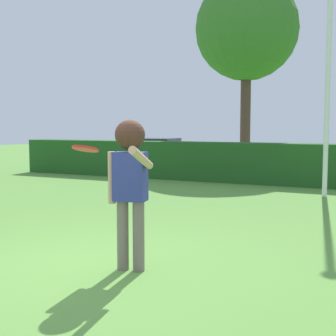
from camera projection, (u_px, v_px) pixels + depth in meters
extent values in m
plane|color=#5C913C|center=(92.00, 269.00, 5.56)|extent=(60.00, 60.00, 0.00)
cylinder|color=slate|center=(139.00, 236.00, 5.45)|extent=(0.14, 0.14, 0.84)
cylinder|color=slate|center=(123.00, 235.00, 5.51)|extent=(0.14, 0.14, 0.84)
cube|color=navy|center=(130.00, 176.00, 5.42)|extent=(0.41, 0.29, 0.58)
cylinder|color=tan|center=(141.00, 158.00, 5.06)|extent=(0.20, 0.62, 0.30)
cylinder|color=tan|center=(112.00, 178.00, 5.48)|extent=(0.09, 0.09, 0.62)
sphere|color=tan|center=(130.00, 137.00, 5.37)|extent=(0.22, 0.22, 0.22)
sphere|color=#43281E|center=(130.00, 135.00, 5.37)|extent=(0.36, 0.36, 0.36)
cylinder|color=red|center=(85.00, 149.00, 4.76)|extent=(0.28, 0.27, 0.09)
cylinder|color=silver|center=(328.00, 64.00, 11.04)|extent=(0.12, 0.12, 6.44)
cube|color=#21531F|center=(275.00, 164.00, 13.72)|extent=(18.40, 0.90, 1.23)
cube|color=white|center=(150.00, 155.00, 18.80)|extent=(4.32, 2.01, 0.55)
cube|color=#2D333D|center=(150.00, 143.00, 18.75)|extent=(2.31, 1.72, 0.40)
cylinder|color=black|center=(190.00, 161.00, 19.05)|extent=(0.61, 0.14, 0.60)
cylinder|color=black|center=(176.00, 164.00, 17.49)|extent=(0.61, 0.14, 0.60)
cylinder|color=black|center=(127.00, 159.00, 20.16)|extent=(0.61, 0.14, 0.60)
cylinder|color=black|center=(108.00, 162.00, 18.59)|extent=(0.61, 0.14, 0.60)
cylinder|color=brown|center=(245.00, 115.00, 18.97)|extent=(0.42, 0.42, 4.43)
sphere|color=#39762A|center=(247.00, 29.00, 18.66)|extent=(4.18, 4.18, 4.18)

